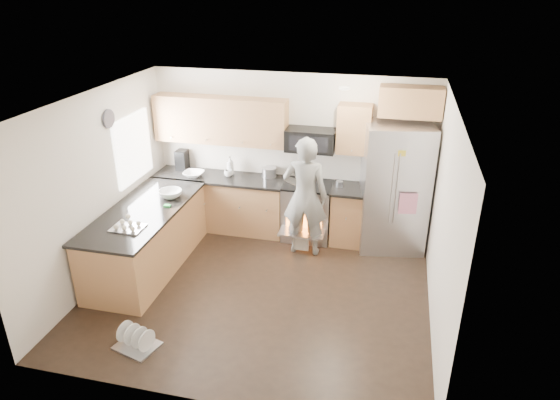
% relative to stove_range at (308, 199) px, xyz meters
% --- Properties ---
extents(ground, '(4.50, 4.50, 0.00)m').
position_rel_stove_range_xyz_m(ground, '(-0.35, -1.69, -0.68)').
color(ground, black).
rests_on(ground, ground).
extents(room_shell, '(4.54, 4.04, 2.62)m').
position_rel_stove_range_xyz_m(room_shell, '(-0.39, -1.68, 1.00)').
color(room_shell, silver).
rests_on(room_shell, ground).
extents(back_cabinet_run, '(4.45, 0.64, 2.50)m').
position_rel_stove_range_xyz_m(back_cabinet_run, '(-0.94, 0.06, 0.29)').
color(back_cabinet_run, '#A77643').
rests_on(back_cabinet_run, ground).
extents(peninsula, '(0.96, 2.36, 1.03)m').
position_rel_stove_range_xyz_m(peninsula, '(-2.10, -1.44, -0.21)').
color(peninsula, '#A77643').
rests_on(peninsula, ground).
extents(stove_range, '(0.76, 0.97, 1.79)m').
position_rel_stove_range_xyz_m(stove_range, '(0.00, 0.00, 0.00)').
color(stove_range, '#B7B7BC').
rests_on(stove_range, ground).
extents(refrigerator, '(1.09, 0.91, 1.99)m').
position_rel_stove_range_xyz_m(refrigerator, '(1.32, 0.01, 0.32)').
color(refrigerator, '#B7B7BC').
rests_on(refrigerator, ground).
extents(person, '(0.69, 0.46, 1.85)m').
position_rel_stove_range_xyz_m(person, '(0.04, -0.49, 0.25)').
color(person, gray).
rests_on(person, ground).
extents(dish_rack, '(0.55, 0.49, 0.29)m').
position_rel_stove_range_xyz_m(dish_rack, '(-1.43, -3.11, -0.60)').
color(dish_rack, '#B7B7BC').
rests_on(dish_rack, ground).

